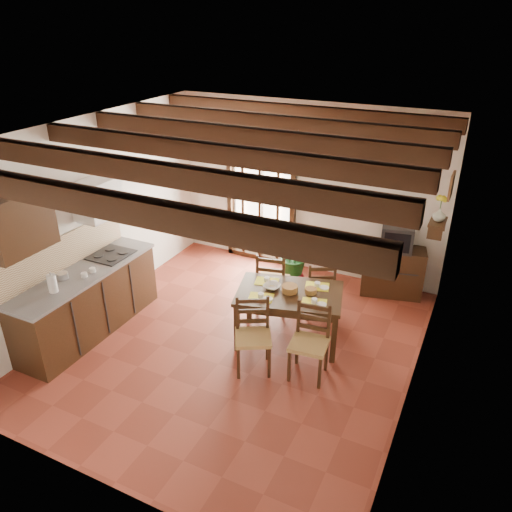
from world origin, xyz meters
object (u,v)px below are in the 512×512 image
Objects in this scene: kitchen_counter at (88,301)px; chair_far_left at (272,292)px; dining_table at (289,298)px; chair_near_right at (309,355)px; potted_plant at (295,253)px; sideboard at (392,271)px; crt_tv at (397,237)px; pendant_lamp at (296,191)px; chair_near_left at (253,348)px; chair_far_right at (319,298)px.

chair_far_left is (2.04, 1.58, -0.17)m from kitchen_counter.
kitchen_counter is 2.73m from dining_table.
potted_plant is at bearing 110.17° from chair_near_right.
kitchen_counter is 4.51m from sideboard.
dining_table is 1.50m from potted_plant.
kitchen_counter is 1.25× the size of potted_plant.
crt_tv is 2.27m from pendant_lamp.
pendant_lamp reaches higher than potted_plant.
kitchen_counter is 2.59m from chair_far_left.
chair_near_left is 2.89m from crt_tv.
potted_plant is (-0.64, 0.66, 0.29)m from chair_far_right.
chair_far_left is 2.04m from crt_tv.
chair_far_right is 1.51m from crt_tv.
chair_near_right is at bearing 118.08° from chair_far_left.
dining_table is at bearing 49.17° from chair_far_right.
chair_far_left reaches higher than sideboard.
sideboard is (0.98, 1.83, -0.25)m from dining_table.
chair_near_right is (0.66, 0.17, 0.00)m from chair_near_left.
sideboard is at bearing 38.78° from kitchen_counter.
kitchen_counter reaches higher than chair_near_right.
chair_far_left is at bearing 75.79° from chair_near_left.
pendant_lamp reaches higher than crt_tv.
kitchen_counter is at bearing -178.24° from chair_near_right.
potted_plant reaches higher than dining_table.
sideboard is 1.52m from potted_plant.
pendant_lamp is at bearing -132.75° from sideboard.
chair_far_left is 0.53× the size of potted_plant.
kitchen_counter is 2.35× the size of chair_far_left.
kitchen_counter is at bearing -173.10° from dining_table.
chair_near_right reaches higher than sideboard.
crt_tv is (0.98, 1.82, 0.33)m from dining_table.
dining_table is at bearing 118.03° from chair_far_left.
potted_plant is (-1.46, -0.41, -0.40)m from crt_tv.
chair_near_right reaches higher than dining_table.
potted_plant is (-1.46, -0.41, 0.18)m from sideboard.
kitchen_counter reaches higher than dining_table.
chair_near_right is 1.06× the size of chair_far_right.
crt_tv is at bearing 60.43° from pendant_lamp.
chair_near_left is 1.02× the size of sideboard.
chair_far_left reaches higher than chair_near_left.
crt_tv is at bearing 15.57° from potted_plant.
chair_near_left reaches higher than chair_far_right.
crt_tv is at bearing 38.72° from kitchen_counter.
chair_near_left is at bearing 49.15° from chair_far_right.
potted_plant is (0.02, 0.83, 0.27)m from chair_far_left.
dining_table is (2.54, 1.00, 0.17)m from kitchen_counter.
sideboard is at bearing 37.66° from chair_near_left.
kitchen_counter is 2.40× the size of chair_near_left.
pendant_lamp is (2.54, 1.10, 1.60)m from kitchen_counter.
pendant_lamp reaches higher than kitchen_counter.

